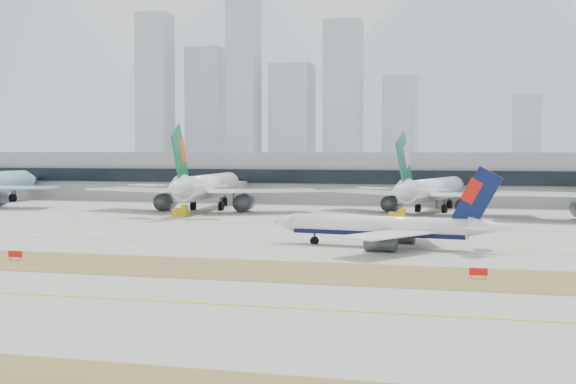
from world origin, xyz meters
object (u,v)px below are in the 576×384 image
(taxiing_airliner, at_px, (387,227))
(terminal, at_px, (341,176))
(widebody_eva, at_px, (206,188))
(widebody_cathay, at_px, (430,191))

(taxiing_airliner, distance_m, terminal, 122.46)
(widebody_eva, distance_m, terminal, 58.02)
(taxiing_airliner, relative_size, widebody_cathay, 0.72)
(widebody_cathay, bearing_deg, terminal, 47.81)
(taxiing_airliner, height_order, terminal, terminal)
(widebody_cathay, height_order, terminal, widebody_cathay)
(widebody_eva, bearing_deg, terminal, -30.32)
(taxiing_airliner, xyz_separation_m, widebody_eva, (-55.94, 66.02, 2.61))
(taxiing_airliner, xyz_separation_m, terminal, (-31.01, 118.38, 4.29))
(widebody_cathay, xyz_separation_m, terminal, (-31.38, 44.26, 2.16))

